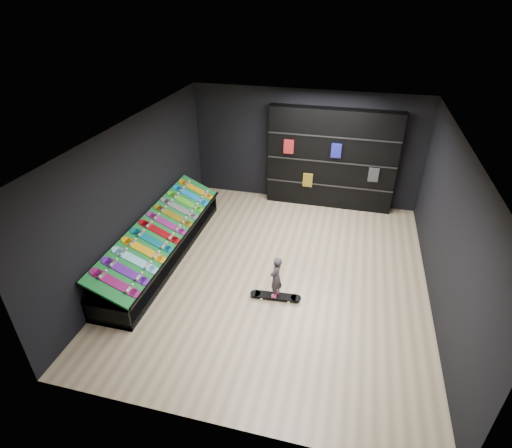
% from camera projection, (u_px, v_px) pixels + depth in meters
% --- Properties ---
extents(floor, '(6.00, 7.00, 0.01)m').
position_uv_depth(floor, '(277.00, 273.00, 8.35)').
color(floor, tan).
rests_on(floor, ground).
extents(ceiling, '(6.00, 7.00, 0.01)m').
position_uv_depth(ceiling, '(282.00, 133.00, 6.80)').
color(ceiling, white).
rests_on(ceiling, ground).
extents(wall_back, '(6.00, 0.02, 3.00)m').
position_uv_depth(wall_back, '(305.00, 148.00, 10.48)').
color(wall_back, black).
rests_on(wall_back, ground).
extents(wall_front, '(6.00, 0.02, 3.00)m').
position_uv_depth(wall_front, '(220.00, 350.00, 4.66)').
color(wall_front, black).
rests_on(wall_front, ground).
extents(wall_left, '(0.02, 7.00, 3.00)m').
position_uv_depth(wall_left, '(136.00, 193.00, 8.20)').
color(wall_left, black).
rests_on(wall_left, ground).
extents(wall_right, '(0.02, 7.00, 3.00)m').
position_uv_depth(wall_right, '(448.00, 230.00, 6.95)').
color(wall_right, black).
rests_on(wall_right, ground).
extents(display_rack, '(0.90, 4.50, 0.50)m').
position_uv_depth(display_rack, '(163.00, 246.00, 8.75)').
color(display_rack, black).
rests_on(display_rack, ground).
extents(turf_ramp, '(0.92, 4.50, 0.46)m').
position_uv_depth(turf_ramp, '(163.00, 228.00, 8.50)').
color(turf_ramp, '#0E5920').
rests_on(turf_ramp, display_rack).
extents(back_shelving, '(3.26, 0.38, 2.61)m').
position_uv_depth(back_shelving, '(331.00, 159.00, 10.28)').
color(back_shelving, black).
rests_on(back_shelving, ground).
extents(floor_skateboard, '(0.99, 0.30, 0.09)m').
position_uv_depth(floor_skateboard, '(275.00, 297.00, 7.63)').
color(floor_skateboard, black).
rests_on(floor_skateboard, ground).
extents(child, '(0.19, 0.23, 0.52)m').
position_uv_depth(child, '(276.00, 285.00, 7.47)').
color(child, black).
rests_on(child, floor_skateboard).
extents(display_board_0, '(0.93, 0.22, 0.50)m').
position_uv_depth(display_board_0, '(115.00, 283.00, 6.91)').
color(display_board_0, '#E5198C').
rests_on(display_board_0, turf_ramp).
extents(display_board_1, '(0.93, 0.22, 0.50)m').
position_uv_depth(display_board_1, '(126.00, 271.00, 7.19)').
color(display_board_1, purple).
rests_on(display_board_1, turf_ramp).
extents(display_board_2, '(0.93, 0.22, 0.50)m').
position_uv_depth(display_board_2, '(135.00, 260.00, 7.48)').
color(display_board_2, '#0CB2E5').
rests_on(display_board_2, turf_ramp).
extents(display_board_3, '(0.93, 0.22, 0.50)m').
position_uv_depth(display_board_3, '(144.00, 250.00, 7.77)').
color(display_board_3, yellow).
rests_on(display_board_3, turf_ramp).
extents(display_board_4, '(0.93, 0.22, 0.50)m').
position_uv_depth(display_board_4, '(152.00, 240.00, 8.06)').
color(display_board_4, '#0C8C99').
rests_on(display_board_4, turf_ramp).
extents(display_board_5, '(0.93, 0.22, 0.50)m').
position_uv_depth(display_board_5, '(160.00, 232.00, 8.34)').
color(display_board_5, red).
rests_on(display_board_5, turf_ramp).
extents(display_board_6, '(0.93, 0.22, 0.50)m').
position_uv_depth(display_board_6, '(167.00, 223.00, 8.63)').
color(display_board_6, '#2626BF').
rests_on(display_board_6, turf_ramp).
extents(display_board_7, '(0.93, 0.22, 0.50)m').
position_uv_depth(display_board_7, '(173.00, 216.00, 8.92)').
color(display_board_7, yellow).
rests_on(display_board_7, turf_ramp).
extents(display_board_8, '(0.93, 0.22, 0.50)m').
position_uv_depth(display_board_8, '(180.00, 209.00, 9.21)').
color(display_board_8, black).
rests_on(display_board_8, turf_ramp).
extents(display_board_9, '(0.93, 0.22, 0.50)m').
position_uv_depth(display_board_9, '(185.00, 202.00, 9.49)').
color(display_board_9, green).
rests_on(display_board_9, turf_ramp).
extents(display_board_10, '(0.93, 0.22, 0.50)m').
position_uv_depth(display_board_10, '(191.00, 195.00, 9.78)').
color(display_board_10, blue).
rests_on(display_board_10, turf_ramp).
extents(display_board_11, '(0.93, 0.22, 0.50)m').
position_uv_depth(display_board_11, '(196.00, 189.00, 10.07)').
color(display_board_11, orange).
rests_on(display_board_11, turf_ramp).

